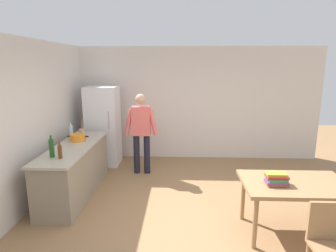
{
  "coord_description": "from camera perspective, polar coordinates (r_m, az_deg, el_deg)",
  "views": [
    {
      "loc": [
        -0.16,
        -3.89,
        2.29
      ],
      "look_at": [
        -0.37,
        1.4,
        1.13
      ],
      "focal_mm": 30.35,
      "sensor_mm": 36.0,
      "label": 1
    }
  ],
  "objects": [
    {
      "name": "wall_back",
      "position": [
        6.95,
        3.62,
        4.53
      ],
      "size": [
        6.4,
        0.12,
        2.7
      ],
      "primitive_type": "cube",
      "color": "silver",
      "rests_on": "ground_plane"
    },
    {
      "name": "book_stack",
      "position": [
        4.0,
        20.98,
        -9.94
      ],
      "size": [
        0.29,
        0.2,
        0.16
      ],
      "color": "orange",
      "rests_on": "dining_table"
    },
    {
      "name": "bottle_water_clear",
      "position": [
        5.77,
        -18.9,
        -0.99
      ],
      "size": [
        0.07,
        0.07,
        0.3
      ],
      "color": "silver",
      "rests_on": "kitchen_counter"
    },
    {
      "name": "person",
      "position": [
        5.94,
        -5.39,
        -0.49
      ],
      "size": [
        0.7,
        0.22,
        1.7
      ],
      "color": "#1E1E2D",
      "rests_on": "ground_plane"
    },
    {
      "name": "kitchen_counter",
      "position": [
        5.36,
        -18.12,
        -8.35
      ],
      "size": [
        0.64,
        2.2,
        0.9
      ],
      "color": "gray",
      "rests_on": "ground_plane"
    },
    {
      "name": "bottle_wine_green",
      "position": [
        4.67,
        -22.33,
        -4.07
      ],
      "size": [
        0.08,
        0.08,
        0.34
      ],
      "color": "#1E5123",
      "rests_on": "kitchen_counter"
    },
    {
      "name": "utensil_jar",
      "position": [
        5.86,
        -16.95,
        -1.14
      ],
      "size": [
        0.11,
        0.11,
        0.32
      ],
      "color": "tan",
      "rests_on": "kitchen_counter"
    },
    {
      "name": "chair",
      "position": [
        3.52,
        30.09,
        -19.4
      ],
      "size": [
        0.42,
        0.42,
        0.91
      ],
      "rotation": [
        0.0,
        0.0,
        -0.23
      ],
      "color": "#9E754C",
      "rests_on": "ground_plane"
    },
    {
      "name": "bottle_beer_brown",
      "position": [
        4.57,
        -20.88,
        -4.81
      ],
      "size": [
        0.06,
        0.06,
        0.26
      ],
      "color": "#5B3314",
      "rests_on": "kitchen_counter"
    },
    {
      "name": "ground_plane",
      "position": [
        4.51,
        4.22,
        -18.17
      ],
      "size": [
        14.0,
        14.0,
        0.0
      ],
      "primitive_type": "plane",
      "color": "#936D47"
    },
    {
      "name": "cooking_pot",
      "position": [
        5.52,
        -17.67,
        -2.21
      ],
      "size": [
        0.4,
        0.28,
        0.12
      ],
      "color": "orange",
      "rests_on": "kitchen_counter"
    },
    {
      "name": "wall_left",
      "position": [
        4.86,
        -27.93,
        -0.28
      ],
      "size": [
        0.12,
        5.6,
        2.7
      ],
      "primitive_type": "cube",
      "color": "silver",
      "rests_on": "ground_plane"
    },
    {
      "name": "refrigerator",
      "position": [
        6.67,
        -12.86,
        -0.01
      ],
      "size": [
        0.7,
        0.67,
        1.8
      ],
      "color": "white",
      "rests_on": "ground_plane"
    },
    {
      "name": "dining_table",
      "position": [
        4.23,
        24.21,
        -11.25
      ],
      "size": [
        1.4,
        0.9,
        0.75
      ],
      "color": "#9E754C",
      "rests_on": "ground_plane"
    }
  ]
}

